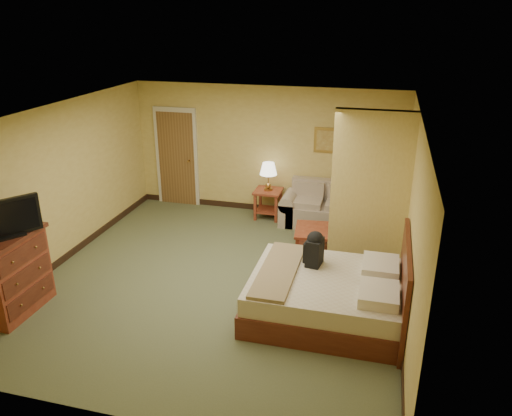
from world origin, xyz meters
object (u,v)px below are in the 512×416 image
(coffee_table, at_px, (317,237))
(dresser, at_px, (12,274))
(bed, at_px, (333,295))
(loveseat, at_px, (324,211))

(coffee_table, xyz_separation_m, dresser, (-3.81, -2.78, 0.24))
(coffee_table, relative_size, bed, 0.38)
(loveseat, bearing_deg, bed, -80.35)
(coffee_table, bearing_deg, bed, -75.09)
(dresser, bearing_deg, coffee_table, 36.14)
(bed, bearing_deg, loveseat, 99.65)
(coffee_table, distance_m, dresser, 4.73)
(coffee_table, bearing_deg, loveseat, 92.49)
(loveseat, bearing_deg, coffee_table, -87.51)
(loveseat, distance_m, bed, 3.19)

